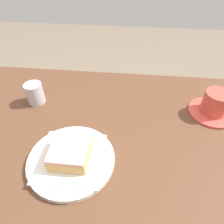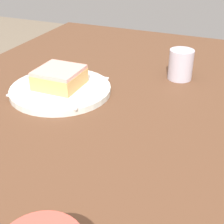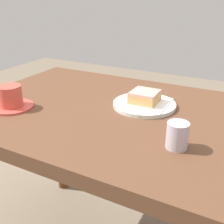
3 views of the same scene
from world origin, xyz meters
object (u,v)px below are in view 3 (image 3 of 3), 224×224
(donut_glazed_square, at_px, (145,97))
(coffee_cup, at_px, (11,98))
(sugar_jar, at_px, (177,135))
(plate_glazed_square, at_px, (144,104))

(donut_glazed_square, distance_m, coffee_cup, 0.48)
(coffee_cup, bearing_deg, sugar_jar, 0.35)
(donut_glazed_square, height_order, sugar_jar, sugar_jar)
(plate_glazed_square, bearing_deg, coffee_cup, -150.64)
(plate_glazed_square, xyz_separation_m, sugar_jar, (0.18, -0.23, 0.03))
(donut_glazed_square, bearing_deg, coffee_cup, -150.64)
(sugar_jar, bearing_deg, plate_glazed_square, 128.64)
(plate_glazed_square, height_order, donut_glazed_square, donut_glazed_square)
(plate_glazed_square, bearing_deg, donut_glazed_square, 0.00)
(sugar_jar, bearing_deg, donut_glazed_square, 128.64)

